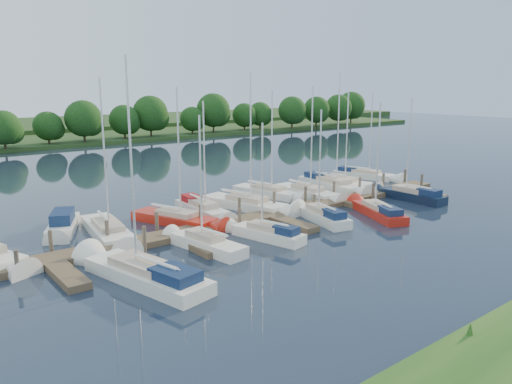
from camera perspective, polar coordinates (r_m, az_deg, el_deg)
ground at (r=32.55m, az=10.38°, el=-5.89°), size 260.00×260.00×0.00m
dock at (r=37.50m, az=2.02°, el=-2.94°), size 40.00×6.00×0.40m
mooring_pilings at (r=38.23m, az=0.94°, el=-2.01°), size 38.24×2.84×2.00m
far_shore at (r=98.63m, az=-24.35°, el=5.52°), size 180.00×30.00×0.60m
distant_hill at (r=122.93m, az=-27.24°, el=6.57°), size 220.00×40.00×1.40m
treeline at (r=84.45m, az=-25.05°, el=7.07°), size 146.16×10.04×8.15m
motorboat at (r=37.14m, az=-21.22°, el=-3.68°), size 3.67×5.84×1.76m
sailboat_n_2 at (r=34.89m, az=-16.48°, el=-4.50°), size 3.03×8.68×10.82m
sailboat_n_3 at (r=36.82m, az=-8.85°, el=-3.25°), size 4.17×7.95×10.17m
sailboat_n_4 at (r=39.29m, az=-6.09°, el=-2.10°), size 1.97×7.09×9.17m
sailboat_n_5 at (r=40.73m, az=-0.87°, el=-1.59°), size 3.94×8.98×11.32m
sailboat_n_6 at (r=45.42m, az=1.56°, el=-0.15°), size 3.27×7.86×9.88m
sailboat_n_7 at (r=45.37m, az=6.02°, el=-0.22°), size 1.94×8.00×10.23m
sailboat_n_8 at (r=49.20m, az=8.82°, el=0.74°), size 2.87×9.17×11.51m
sailboat_n_9 at (r=50.20m, az=9.89°, el=0.88°), size 3.32×7.61×9.65m
sailboat_n_10 at (r=55.35m, az=12.42°, el=1.86°), size 3.62×7.63×9.62m
sailboat_s_0 at (r=26.90m, az=-12.85°, el=-9.20°), size 3.89×9.45×11.83m
sailboat_s_1 at (r=31.07m, az=-5.84°, el=-6.08°), size 2.35×6.63×8.66m
sailboat_s_2 at (r=32.94m, az=1.22°, el=-4.87°), size 2.56×6.14×8.00m
sailboat_s_3 at (r=37.53m, az=7.47°, el=-2.81°), size 2.84×6.63×8.62m
sailboat_s_4 at (r=39.79m, az=13.71°, el=-2.22°), size 3.94×6.98×9.10m
sailboat_s_5 at (r=46.05m, az=17.19°, el=-0.44°), size 1.73×7.10×9.30m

